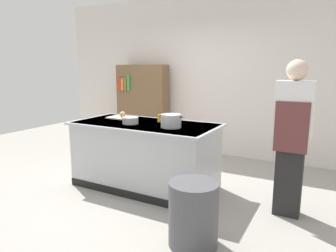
{
  "coord_description": "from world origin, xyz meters",
  "views": [
    {
      "loc": [
        2.2,
        -3.37,
        1.63
      ],
      "look_at": [
        0.25,
        0.2,
        0.85
      ],
      "focal_mm": 32.29,
      "sensor_mm": 36.0,
      "label": 1
    }
  ],
  "objects": [
    {
      "name": "ground_plane",
      "position": [
        0.0,
        0.0,
        0.0
      ],
      "size": [
        10.0,
        10.0,
        0.0
      ],
      "primitive_type": "plane",
      "color": "#9E9991"
    },
    {
      "name": "juice_cup",
      "position": [
        0.13,
        0.19,
        0.95
      ],
      "size": [
        0.07,
        0.07,
        0.1
      ],
      "primitive_type": "cylinder",
      "color": "yellow",
      "rests_on": "counter_island"
    },
    {
      "name": "trash_bin",
      "position": [
        1.17,
        -0.99,
        0.31
      ],
      "size": [
        0.46,
        0.46,
        0.61
      ],
      "primitive_type": "cylinder",
      "color": "#4C4C51",
      "rests_on": "ground_plane"
    },
    {
      "name": "cutting_board",
      "position": [
        -0.51,
        0.18,
        0.91
      ],
      "size": [
        0.4,
        0.28,
        0.02
      ],
      "primitive_type": "cube",
      "color": "silver",
      "rests_on": "counter_island"
    },
    {
      "name": "mixing_bowl",
      "position": [
        -0.14,
        -0.13,
        0.94
      ],
      "size": [
        0.21,
        0.21,
        0.09
      ],
      "primitive_type": "cylinder",
      "color": "#B7BABF",
      "rests_on": "counter_island"
    },
    {
      "name": "stock_pot",
      "position": [
        0.46,
        -0.1,
        0.98
      ],
      "size": [
        0.32,
        0.25,
        0.17
      ],
      "color": "#B7BABF",
      "rests_on": "counter_island"
    },
    {
      "name": "onion",
      "position": [
        -0.47,
        0.13,
        0.97
      ],
      "size": [
        0.09,
        0.09,
        0.09
      ],
      "primitive_type": "sphere",
      "color": "tan",
      "rests_on": "cutting_board"
    },
    {
      "name": "back_wall",
      "position": [
        0.0,
        2.1,
        1.5
      ],
      "size": [
        6.4,
        0.12,
        3.0
      ],
      "primitive_type": "cube",
      "color": "silver",
      "rests_on": "ground_plane"
    },
    {
      "name": "bookshelf",
      "position": [
        -1.22,
        1.8,
        0.85
      ],
      "size": [
        1.1,
        0.31,
        1.7
      ],
      "color": "brown",
      "rests_on": "ground_plane"
    },
    {
      "name": "person_chef",
      "position": [
        1.85,
        0.08,
        0.91
      ],
      "size": [
        0.38,
        0.25,
        1.72
      ],
      "rotation": [
        0.0,
        0.0,
        1.75
      ],
      "color": "#242424",
      "rests_on": "ground_plane"
    },
    {
      "name": "counter_island",
      "position": [
        0.0,
        -0.0,
        0.47
      ],
      "size": [
        1.98,
        0.98,
        0.9
      ],
      "color": "#B7BABF",
      "rests_on": "ground_plane"
    }
  ]
}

